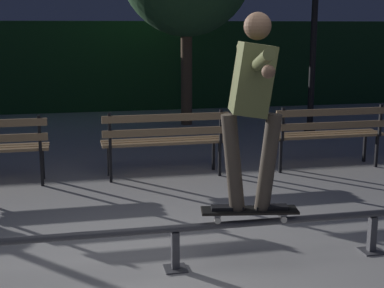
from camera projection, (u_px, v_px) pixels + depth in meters
The scene contains 7 objects.
ground_plane at pixel (181, 283), 4.22m from camera, with size 90.00×90.00×0.00m, color #ADAAA8.
hedge_backdrop at pixel (105, 65), 13.06m from camera, with size 24.00×1.20×2.03m, color #193D1E.
grind_rail at pixel (175, 235), 4.40m from camera, with size 4.05×0.18×0.38m.
skateboard at pixel (249, 211), 4.49m from camera, with size 0.80×0.32×0.09m.
skateboarder at pixel (252, 96), 4.30m from camera, with size 0.63×1.39×1.56m.
park_bench_left_center at pixel (165, 137), 7.07m from camera, with size 1.60×0.43×0.88m.
park_bench_right_center at pixel (328, 130), 7.52m from camera, with size 1.60×0.43×0.88m.
Camera 1 is at (-0.73, -3.84, 1.91)m, focal length 51.99 mm.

